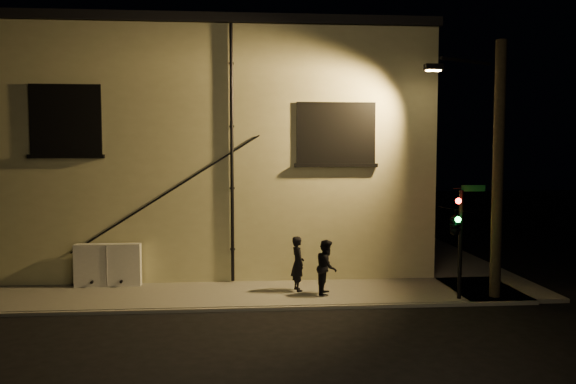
{
  "coord_description": "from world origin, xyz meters",
  "views": [
    {
      "loc": [
        -1.45,
        -15.29,
        4.41
      ],
      "look_at": [
        -0.07,
        1.8,
        3.15
      ],
      "focal_mm": 35.0,
      "sensor_mm": 36.0,
      "label": 1
    }
  ],
  "objects": [
    {
      "name": "pedestrian_a",
      "position": [
        0.21,
        1.63,
        0.96
      ],
      "size": [
        0.52,
        0.69,
        1.68
      ],
      "primitive_type": "imported",
      "rotation": [
        0.0,
        0.0,
        1.79
      ],
      "color": "black",
      "rests_on": "sidewalk"
    },
    {
      "name": "streetlamp_pole",
      "position": [
        5.87,
        0.53,
        4.0
      ],
      "size": [
        2.04,
        1.4,
        7.59
      ],
      "color": "black",
      "rests_on": "ground"
    },
    {
      "name": "utility_cabinet",
      "position": [
        -5.74,
        2.7,
        0.8
      ],
      "size": [
        2.06,
        0.35,
        1.35
      ],
      "primitive_type": "cube",
      "color": "silver",
      "rests_on": "sidewalk"
    },
    {
      "name": "pedestrian_b",
      "position": [
        1.04,
        1.16,
        0.94
      ],
      "size": [
        0.8,
        0.93,
        1.64
      ],
      "primitive_type": "imported",
      "rotation": [
        0.0,
        0.0,
        1.32
      ],
      "color": "black",
      "rests_on": "sidewalk"
    },
    {
      "name": "sidewalk",
      "position": [
        1.22,
        4.39,
        0.06
      ],
      "size": [
        21.0,
        16.0,
        0.12
      ],
      "color": "slate",
      "rests_on": "ground"
    },
    {
      "name": "building",
      "position": [
        -3.0,
        8.99,
        4.4
      ],
      "size": [
        16.2,
        12.23,
        8.8
      ],
      "color": "beige",
      "rests_on": "ground"
    },
    {
      "name": "traffic_signal",
      "position": [
        4.61,
        0.22,
        2.34
      ],
      "size": [
        1.29,
        1.95,
        3.31
      ],
      "color": "black",
      "rests_on": "sidewalk"
    },
    {
      "name": "ground",
      "position": [
        0.0,
        0.0,
        0.0
      ],
      "size": [
        90.0,
        90.0,
        0.0
      ],
      "primitive_type": "plane",
      "color": "black"
    }
  ]
}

